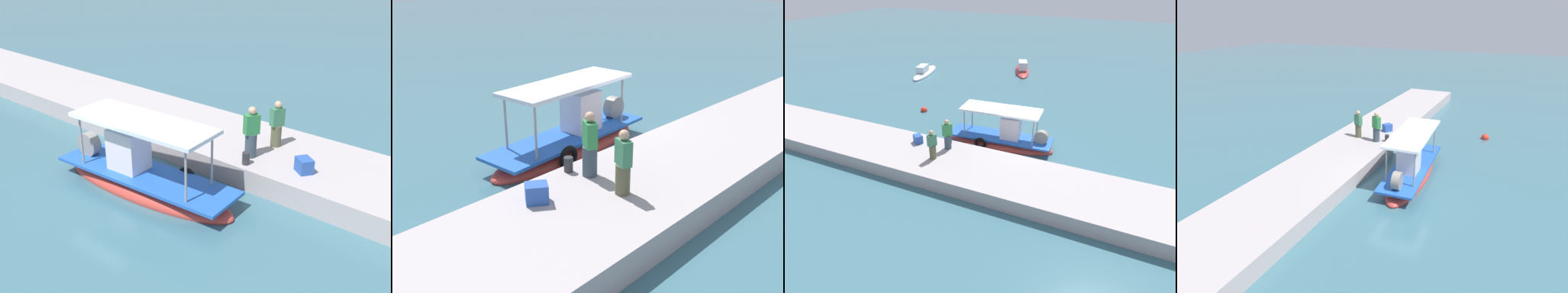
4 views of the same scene
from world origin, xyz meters
The scene contains 7 objects.
ground_plane centered at (0.00, 0.00, 0.00)m, with size 120.00×120.00×0.00m, color #3D6A76.
dock_quay centered at (0.00, -3.87, 0.37)m, with size 36.00×3.83×0.75m, color #AEA4A4.
main_fishing_boat centered at (-1.39, 0.00, 0.42)m, with size 6.55×2.12×2.69m.
fisherman_near_bollard centered at (-3.67, -4.10, 1.47)m, with size 0.47×0.52×1.61m.
fisherman_by_crate centered at (-3.48, -2.85, 1.52)m, with size 0.52×0.55×1.72m.
mooring_bollard centered at (-3.69, -2.29, 0.95)m, with size 0.24×0.24×0.40m, color #2D2D33.
cargo_crate centered at (-5.36, -2.97, 0.98)m, with size 0.52×0.41×0.46m, color #2A53AA.
Camera 1 is at (-11.23, 9.21, 7.59)m, focal length 44.50 mm.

